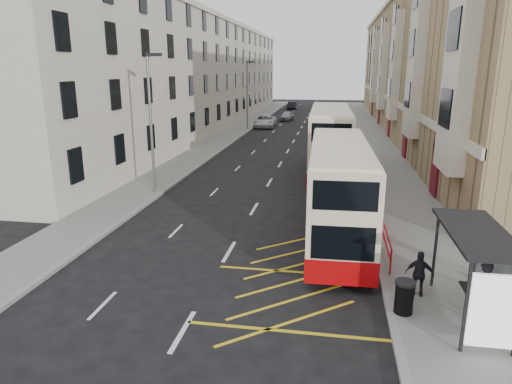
% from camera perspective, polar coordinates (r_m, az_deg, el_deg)
% --- Properties ---
extents(ground, '(200.00, 200.00, 0.00)m').
position_cam_1_polar(ground, '(15.52, -6.76, -13.02)').
color(ground, black).
rests_on(ground, ground).
extents(pavement_right, '(4.00, 120.00, 0.15)m').
position_cam_1_polar(pavement_right, '(43.87, 14.75, 5.20)').
color(pavement_right, slate).
rests_on(pavement_right, ground).
extents(pavement_left, '(3.00, 120.00, 0.15)m').
position_cam_1_polar(pavement_left, '(45.18, -5.31, 5.92)').
color(pavement_left, slate).
rests_on(pavement_left, ground).
extents(kerb_right, '(0.25, 120.00, 0.15)m').
position_cam_1_polar(kerb_right, '(43.73, 12.13, 5.33)').
color(kerb_right, gray).
rests_on(kerb_right, ground).
extents(kerb_left, '(0.25, 120.00, 0.15)m').
position_cam_1_polar(kerb_left, '(44.82, -3.45, 5.88)').
color(kerb_left, gray).
rests_on(kerb_left, ground).
extents(road_markings, '(10.00, 110.00, 0.01)m').
position_cam_1_polar(road_markings, '(58.68, 5.67, 7.97)').
color(road_markings, silver).
rests_on(road_markings, ground).
extents(terrace_right, '(10.75, 79.00, 15.25)m').
position_cam_1_polar(terrace_right, '(59.46, 20.83, 14.45)').
color(terrace_right, '#998259').
rests_on(terrace_right, ground).
extents(terrace_left, '(9.18, 79.00, 13.25)m').
position_cam_1_polar(terrace_left, '(61.13, -7.19, 14.34)').
color(terrace_left, beige).
rests_on(terrace_left, ground).
extents(bus_shelter, '(1.65, 4.25, 2.70)m').
position_cam_1_polar(bus_shelter, '(14.37, 26.61, -7.60)').
color(bus_shelter, black).
rests_on(bus_shelter, pavement_right).
extents(guard_railing, '(0.06, 6.56, 1.01)m').
position_cam_1_polar(guard_railing, '(20.03, 15.51, -4.17)').
color(guard_railing, red).
rests_on(guard_railing, pavement_right).
extents(street_lamp_near, '(0.93, 0.18, 8.00)m').
position_cam_1_polar(street_lamp_near, '(27.28, -12.95, 9.19)').
color(street_lamp_near, slate).
rests_on(street_lamp_near, pavement_left).
extents(street_lamp_far, '(0.93, 0.18, 8.00)m').
position_cam_1_polar(street_lamp_far, '(56.12, -1.07, 12.46)').
color(street_lamp_far, slate).
rests_on(street_lamp_far, pavement_left).
extents(double_decker_front, '(2.70, 10.72, 4.25)m').
position_cam_1_polar(double_decker_front, '(20.06, 10.27, 0.09)').
color(double_decker_front, beige).
rests_on(double_decker_front, ground).
extents(double_decker_rear, '(2.94, 11.79, 4.68)m').
position_cam_1_polar(double_decker_rear, '(32.48, 9.19, 6.28)').
color(double_decker_rear, beige).
rests_on(double_decker_rear, ground).
extents(litter_bin, '(0.62, 0.62, 1.03)m').
position_cam_1_polar(litter_bin, '(14.75, 18.04, -12.31)').
color(litter_bin, black).
rests_on(litter_bin, pavement_right).
extents(pedestrian_near, '(0.76, 0.57, 1.91)m').
position_cam_1_polar(pedestrian_near, '(14.94, 26.47, -11.07)').
color(pedestrian_near, black).
rests_on(pedestrian_near, pavement_right).
extents(pedestrian_mid, '(1.06, 0.90, 1.92)m').
position_cam_1_polar(pedestrian_mid, '(17.81, 27.10, -6.93)').
color(pedestrian_mid, black).
rests_on(pedestrian_mid, pavement_right).
extents(pedestrian_far, '(0.95, 0.54, 1.53)m').
position_cam_1_polar(pedestrian_far, '(15.82, 19.77, -9.61)').
color(pedestrian_far, black).
rests_on(pedestrian_far, pavement_right).
extents(white_van, '(2.75, 5.65, 1.55)m').
position_cam_1_polar(white_van, '(59.09, 1.11, 8.84)').
color(white_van, silver).
rests_on(white_van, ground).
extents(car_silver, '(2.01, 4.02, 1.32)m').
position_cam_1_polar(car_silver, '(66.95, 3.86, 9.46)').
color(car_silver, '#9B9DA3').
rests_on(car_silver, ground).
extents(car_dark, '(1.52, 4.15, 1.36)m').
position_cam_1_polar(car_dark, '(85.90, 4.52, 10.72)').
color(car_dark, black).
rests_on(car_dark, ground).
extents(car_red, '(2.42, 4.71, 1.31)m').
position_cam_1_polar(car_red, '(72.30, 10.67, 9.66)').
color(car_red, maroon).
rests_on(car_red, ground).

